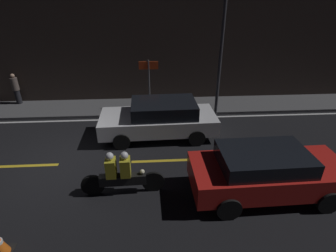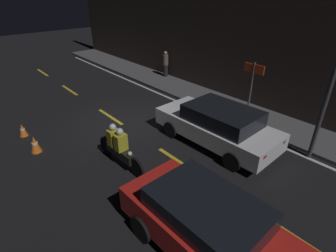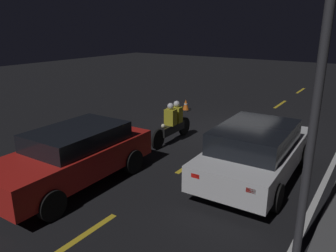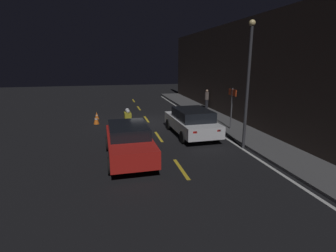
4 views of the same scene
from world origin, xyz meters
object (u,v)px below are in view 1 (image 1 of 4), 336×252
pedestrian (16,89)px  shop_sign (149,75)px  taxi_red (267,171)px  motorcycle (120,175)px  sedan_white (160,118)px  street_lamp (221,46)px

pedestrian → shop_sign: (6.77, -1.11, 0.90)m
taxi_red → motorcycle: bearing=174.7°
taxi_red → sedan_white: bearing=126.7°
sedan_white → shop_sign: shop_sign is taller
motorcycle → shop_sign: shop_sign is taller
sedan_white → taxi_red: size_ratio=1.05×
sedan_white → taxi_red: bearing=126.4°
sedan_white → taxi_red: sedan_white is taller
motorcycle → shop_sign: 6.14m
sedan_white → motorcycle: bearing=68.3°
sedan_white → street_lamp: (2.70, 1.72, 2.45)m
street_lamp → shop_sign: bearing=164.7°
pedestrian → street_lamp: size_ratio=0.27×
motorcycle → pedestrian: bearing=128.3°
taxi_red → pedestrian: 12.48m
motorcycle → shop_sign: (0.84, 5.97, 1.15)m
shop_sign → sedan_white: bearing=-81.0°
shop_sign → street_lamp: 3.53m
motorcycle → pedestrian: size_ratio=1.54×
shop_sign → street_lamp: street_lamp is taller
sedan_white → shop_sign: (-0.41, 2.57, 1.02)m
taxi_red → shop_sign: bearing=116.4°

